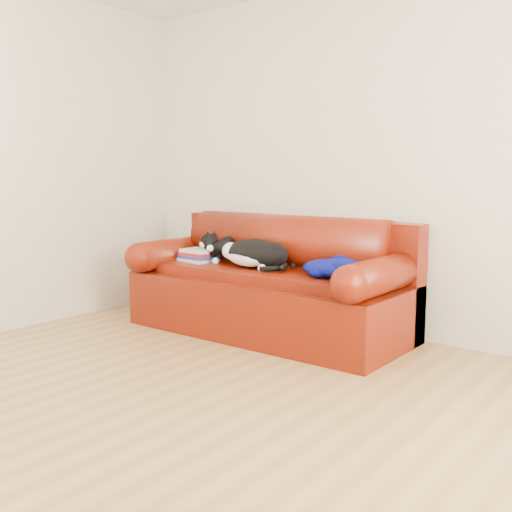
{
  "coord_description": "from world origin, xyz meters",
  "views": [
    {
      "loc": [
        2.0,
        -2.03,
        1.19
      ],
      "look_at": [
        -0.64,
        1.35,
        0.6
      ],
      "focal_mm": 42.0,
      "sensor_mm": 36.0,
      "label": 1
    }
  ],
  "objects_px": {
    "cat": "(254,254)",
    "sofa_base": "(268,302)",
    "book_stack": "(199,255)",
    "blanket": "(332,267)"
  },
  "relations": [
    {
      "from": "cat",
      "to": "sofa_base",
      "type": "bearing_deg",
      "value": 41.08
    },
    {
      "from": "sofa_base",
      "to": "book_stack",
      "type": "height_order",
      "value": "book_stack"
    },
    {
      "from": "book_stack",
      "to": "cat",
      "type": "relative_size",
      "value": 0.43
    },
    {
      "from": "book_stack",
      "to": "blanket",
      "type": "xyz_separation_m",
      "value": [
        1.19,
        0.05,
        0.01
      ]
    },
    {
      "from": "book_stack",
      "to": "blanket",
      "type": "distance_m",
      "value": 1.19
    },
    {
      "from": "sofa_base",
      "to": "blanket",
      "type": "height_order",
      "value": "blanket"
    },
    {
      "from": "sofa_base",
      "to": "book_stack",
      "type": "bearing_deg",
      "value": -171.76
    },
    {
      "from": "sofa_base",
      "to": "book_stack",
      "type": "distance_m",
      "value": 0.7
    },
    {
      "from": "sofa_base",
      "to": "book_stack",
      "type": "relative_size",
      "value": 6.65
    },
    {
      "from": "sofa_base",
      "to": "book_stack",
      "type": "xyz_separation_m",
      "value": [
        -0.62,
        -0.09,
        0.31
      ]
    }
  ]
}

